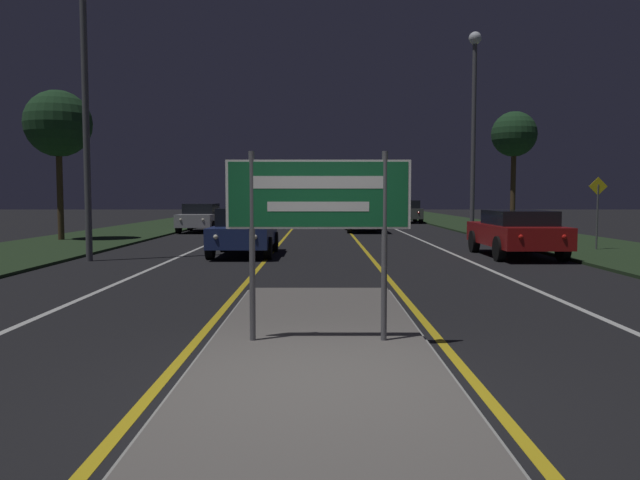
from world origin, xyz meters
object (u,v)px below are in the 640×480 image
at_px(highway_sign, 320,204).
at_px(warning_sign, 599,206).
at_px(car_approaching_0, 246,231).
at_px(car_receding_2, 408,211).
at_px(car_approaching_1, 202,217).
at_px(car_approaching_2, 287,210).
at_px(car_receding_0, 518,231).
at_px(streetlight_right_near, 475,107).
at_px(car_receding_1, 366,217).
at_px(streetlight_left_near, 85,4).

relative_size(highway_sign, warning_sign, 0.95).
bearing_deg(car_approaching_0, car_receding_2, 70.70).
xyz_separation_m(car_approaching_1, car_approaching_2, (3.48, 14.86, 0.07)).
bearing_deg(car_receding_0, streetlight_right_near, 86.90).
relative_size(highway_sign, car_approaching_2, 0.47).
bearing_deg(car_approaching_1, car_receding_1, 0.83).
bearing_deg(highway_sign, car_receding_1, 84.61).
relative_size(streetlight_right_near, car_receding_1, 1.76).
distance_m(car_receding_0, car_receding_2, 23.98).
height_order(car_receding_0, car_receding_1, car_receding_0).
bearing_deg(car_approaching_2, streetlight_left_near, -97.48).
xyz_separation_m(highway_sign, warning_sign, (9.05, 12.97, -0.22)).
distance_m(car_receding_2, car_approaching_1, 16.15).
bearing_deg(car_receding_2, car_receding_0, -90.04).
xyz_separation_m(car_approaching_0, warning_sign, (11.35, 1.14, 0.74)).
relative_size(car_receding_1, warning_sign, 2.03).
xyz_separation_m(highway_sign, streetlight_right_near, (6.27, 18.29, 3.71)).
distance_m(car_receding_1, car_approaching_0, 13.56).
bearing_deg(car_receding_1, highway_sign, -95.39).
distance_m(car_approaching_1, car_approaching_2, 15.26).
bearing_deg(streetlight_right_near, warning_sign, -62.43).
height_order(car_receding_1, car_approaching_0, car_approaching_0).
height_order(car_approaching_0, warning_sign, warning_sign).
distance_m(car_receding_0, warning_sign, 3.64).
bearing_deg(streetlight_left_near, car_approaching_0, 23.58).
height_order(highway_sign, car_approaching_1, highway_sign).
xyz_separation_m(streetlight_right_near, car_approaching_1, (-12.34, 6.17, -4.68)).
bearing_deg(car_receding_2, streetlight_left_near, -116.04).
xyz_separation_m(car_receding_2, warning_sign, (3.14, -22.32, 0.70)).
xyz_separation_m(streetlight_right_near, car_approaching_0, (-8.58, -6.46, -4.67)).
relative_size(highway_sign, streetlight_left_near, 0.20).
distance_m(highway_sign, car_approaching_1, 25.22).
bearing_deg(car_receding_2, car_receding_1, -108.54).
relative_size(car_approaching_1, car_approaching_2, 0.93).
distance_m(highway_sign, car_receding_2, 35.79).
distance_m(car_approaching_0, car_approaching_2, 27.48).
xyz_separation_m(car_approaching_0, car_approaching_1, (-3.76, 12.62, -0.01)).
distance_m(streetlight_left_near, warning_sign, 16.71).
xyz_separation_m(car_receding_1, car_approaching_1, (-8.38, -0.12, 0.02)).
height_order(car_receding_0, car_receding_2, car_receding_2).
xyz_separation_m(highway_sign, car_approaching_2, (-2.59, 39.32, -0.89)).
bearing_deg(highway_sign, warning_sign, 55.09).
height_order(streetlight_right_near, car_receding_0, streetlight_right_near).
relative_size(car_receding_2, car_approaching_2, 0.91).
height_order(car_receding_2, car_approaching_1, car_receding_2).
xyz_separation_m(highway_sign, streetlight_left_near, (-6.43, 10.03, 5.33)).
bearing_deg(car_approaching_0, car_approaching_2, 90.59).
relative_size(car_receding_0, car_receding_2, 1.07).
distance_m(car_receding_0, car_receding_1, 13.75).
height_order(streetlight_left_near, car_receding_0, streetlight_left_near).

